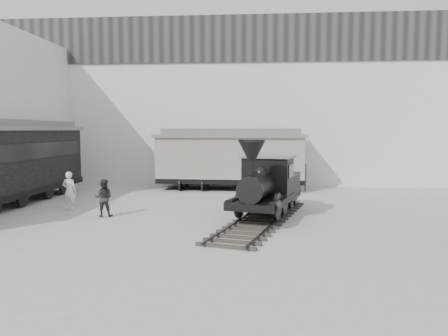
# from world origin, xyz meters

# --- Properties ---
(ground) EXTENTS (90.00, 90.00, 0.00)m
(ground) POSITION_xyz_m (0.00, 0.00, 0.00)
(ground) COLOR #9E9E9B
(north_wall) EXTENTS (34.00, 2.51, 11.00)m
(north_wall) POSITION_xyz_m (0.00, 14.98, 5.55)
(north_wall) COLOR silver
(north_wall) RESTS_ON ground
(locomotive) EXTENTS (4.34, 9.37, 3.24)m
(locomotive) POSITION_xyz_m (1.94, 3.46, 1.20)
(locomotive) COLOR #312C28
(locomotive) RESTS_ON ground
(boxcar) EXTENTS (9.27, 3.16, 3.76)m
(boxcar) POSITION_xyz_m (-0.07, 12.07, 1.97)
(boxcar) COLOR black
(boxcar) RESTS_ON ground
(visitor_a) EXTENTS (0.66, 0.45, 1.77)m
(visitor_a) POSITION_xyz_m (-7.05, 4.59, 0.89)
(visitor_a) COLOR silver
(visitor_a) RESTS_ON ground
(visitor_b) EXTENTS (0.84, 0.69, 1.60)m
(visitor_b) POSITION_xyz_m (-4.93, 3.17, 0.80)
(visitor_b) COLOR #272727
(visitor_b) RESTS_ON ground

